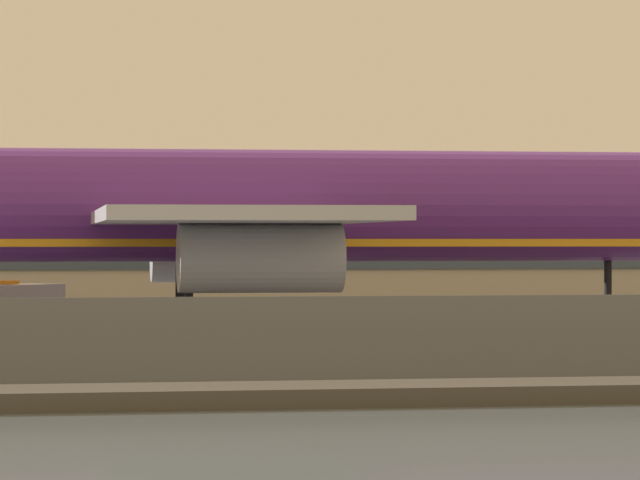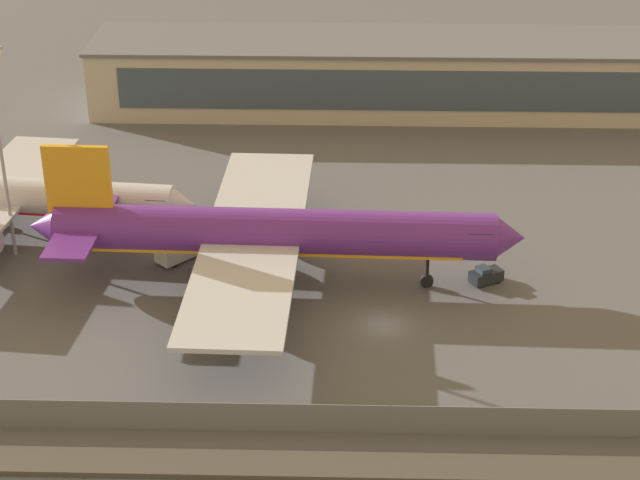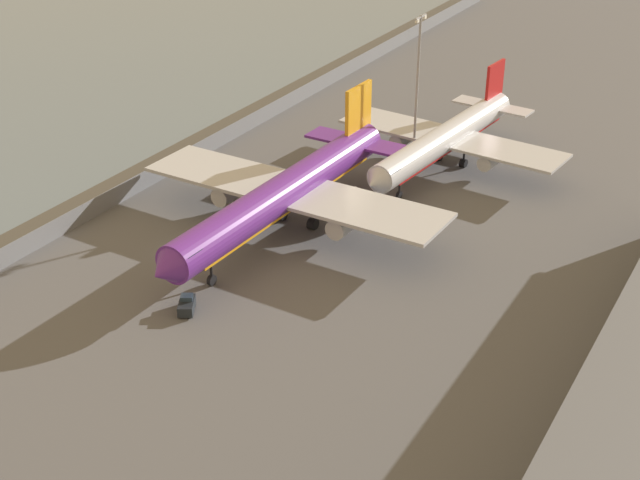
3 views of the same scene
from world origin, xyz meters
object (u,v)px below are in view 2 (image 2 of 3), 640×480
(cargo_jet_purple, at_px, (267,233))
(passenger_jet_silver, at_px, (3,197))
(baggage_tug, at_px, (486,275))
(ops_van, at_px, (179,248))

(cargo_jet_purple, xyz_separation_m, passenger_jet_silver, (-28.48, 9.35, -0.78))
(baggage_tug, bearing_deg, passenger_jet_silver, 169.96)
(cargo_jet_purple, height_order, baggage_tug, cargo_jet_purple)
(passenger_jet_silver, relative_size, baggage_tug, 11.26)
(cargo_jet_purple, relative_size, ops_van, 9.10)
(cargo_jet_purple, xyz_separation_m, baggage_tug, (21.29, 0.54, -4.59))
(cargo_jet_purple, height_order, ops_van, cargo_jet_purple)
(baggage_tug, relative_size, ops_van, 0.68)
(baggage_tug, xyz_separation_m, ops_van, (-30.72, 4.08, 0.47))
(cargo_jet_purple, distance_m, ops_van, 11.28)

